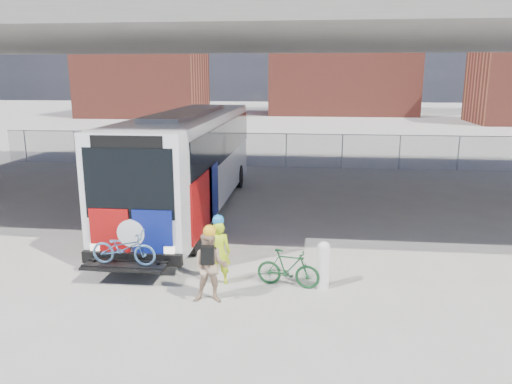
# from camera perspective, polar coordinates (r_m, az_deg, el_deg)

# --- Properties ---
(ground) EXTENTS (160.00, 160.00, 0.00)m
(ground) POSITION_cam_1_polar(r_m,az_deg,el_deg) (15.79, -2.57, -4.86)
(ground) COLOR #9E9991
(ground) RESTS_ON ground
(bus) EXTENTS (2.67, 12.90, 3.69)m
(bus) POSITION_cam_1_polar(r_m,az_deg,el_deg) (18.14, -7.64, 4.26)
(bus) COLOR silver
(bus) RESTS_ON ground
(overpass) EXTENTS (40.00, 16.00, 7.95)m
(overpass) POSITION_cam_1_polar(r_m,az_deg,el_deg) (19.04, -0.81, 18.18)
(overpass) COLOR #605E59
(overpass) RESTS_ON ground
(chainlink_fence) EXTENTS (30.00, 0.06, 30.00)m
(chainlink_fence) POSITION_cam_1_polar(r_m,az_deg,el_deg) (27.15, 1.36, 5.87)
(chainlink_fence) COLOR gray
(chainlink_fence) RESTS_ON ground
(brick_buildings) EXTENTS (54.00, 22.00, 12.00)m
(brick_buildings) POSITION_cam_1_polar(r_m,az_deg,el_deg) (63.06, 5.55, 13.64)
(brick_buildings) COLOR brown
(brick_buildings) RESTS_ON ground
(smokestack) EXTENTS (2.20, 2.20, 25.00)m
(smokestack) POSITION_cam_1_polar(r_m,az_deg,el_deg) (71.19, 16.71, 18.83)
(smokestack) COLOR brown
(smokestack) RESTS_ON ground
(bollard) EXTENTS (0.30, 0.30, 1.15)m
(bollard) POSITION_cam_1_polar(r_m,az_deg,el_deg) (11.85, 7.67, -8.08)
(bollard) COLOR silver
(bollard) RESTS_ON ground
(cyclist_hivis) EXTENTS (0.62, 0.46, 1.72)m
(cyclist_hivis) POSITION_cam_1_polar(r_m,az_deg,el_deg) (11.97, -4.28, -6.71)
(cyclist_hivis) COLOR #B6DA16
(cyclist_hivis) RESTS_ON ground
(cyclist_tan) EXTENTS (0.82, 0.66, 1.78)m
(cyclist_tan) POSITION_cam_1_polar(r_m,az_deg,el_deg) (11.03, -5.25, -8.44)
(cyclist_tan) COLOR tan
(cyclist_tan) RESTS_ON ground
(bike_parked) EXTENTS (1.57, 0.71, 0.91)m
(bike_parked) POSITION_cam_1_polar(r_m,az_deg,el_deg) (11.92, 3.70, -8.70)
(bike_parked) COLOR #154221
(bike_parked) RESTS_ON ground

